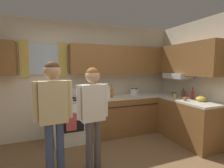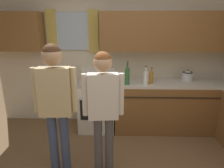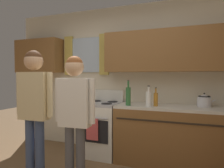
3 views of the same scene
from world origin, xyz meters
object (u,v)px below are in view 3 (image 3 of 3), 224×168
at_px(bottle_oil_amber, 156,99).
at_px(adult_left, 34,101).
at_px(stove_oven, 101,127).
at_px(bottle_milk_white, 149,98).
at_px(adult_in_plaid, 75,107).
at_px(stovetop_kettle, 204,100).
at_px(bottle_wine_green, 128,96).

relative_size(bottle_oil_amber, adult_left, 0.17).
bearing_deg(stove_oven, bottle_milk_white, -10.36).
bearing_deg(bottle_milk_white, adult_in_plaid, -121.52).
distance_m(bottle_oil_amber, adult_in_plaid, 1.32).
bearing_deg(stove_oven, bottle_oil_amber, -6.52).
relative_size(bottle_oil_amber, adult_in_plaid, 0.18).
bearing_deg(stovetop_kettle, bottle_wine_green, -166.14).
bearing_deg(bottle_wine_green, stovetop_kettle, 13.86).
xyz_separation_m(bottle_milk_white, stovetop_kettle, (0.78, 0.25, -0.02)).
xyz_separation_m(bottle_oil_amber, adult_left, (-1.30, -1.11, 0.04)).
relative_size(bottle_milk_white, stovetop_kettle, 1.14).
xyz_separation_m(stove_oven, stovetop_kettle, (1.62, 0.09, 0.53)).
distance_m(bottle_wine_green, adult_left, 1.37).
bearing_deg(bottle_wine_green, stove_oven, 161.62).
height_order(bottle_wine_green, bottle_milk_white, bottle_wine_green).
distance_m(bottle_wine_green, stovetop_kettle, 1.12).
height_order(stove_oven, adult_in_plaid, adult_in_plaid).
xyz_separation_m(bottle_wine_green, bottle_milk_white, (0.31, 0.02, -0.03)).
bearing_deg(bottle_oil_amber, bottle_wine_green, -170.34).
relative_size(bottle_wine_green, adult_left, 0.24).
bearing_deg(bottle_milk_white, bottle_oil_amber, 25.02).
bearing_deg(adult_left, adult_in_plaid, 2.10).
bearing_deg(adult_in_plaid, adult_left, -177.90).
height_order(bottle_wine_green, adult_in_plaid, adult_in_plaid).
distance_m(bottle_oil_amber, bottle_wine_green, 0.42).
xyz_separation_m(stove_oven, adult_left, (-0.36, -1.22, 0.58)).
distance_m(stovetop_kettle, adult_left, 2.37).
bearing_deg(bottle_oil_amber, stove_oven, 173.48).
height_order(bottle_wine_green, adult_left, adult_left).
xyz_separation_m(stove_oven, bottle_milk_white, (0.85, -0.15, 0.55)).
bearing_deg(adult_left, bottle_wine_green, 49.44).
xyz_separation_m(bottle_oil_amber, bottle_wine_green, (-0.41, -0.07, 0.04)).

